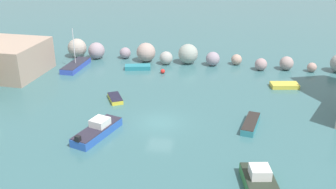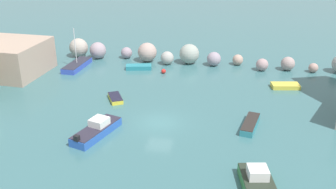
# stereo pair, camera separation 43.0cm
# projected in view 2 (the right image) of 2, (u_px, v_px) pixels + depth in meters

# --- Properties ---
(cove_water) EXTENTS (160.00, 160.00, 0.00)m
(cove_water) POSITION_uv_depth(u_px,v_px,m) (159.00, 122.00, 36.71)
(cove_water) COLOR #38676C
(cove_water) RESTS_ON ground
(rock_breakwater) EXTENTS (38.70, 3.55, 2.72)m
(rock_breakwater) POSITION_uv_depth(u_px,v_px,m) (178.00, 55.00, 52.95)
(rock_breakwater) COLOR #ACA196
(rock_breakwater) RESTS_ON ground
(channel_buoy) EXTENTS (0.60, 0.60, 0.60)m
(channel_buoy) POSITION_uv_depth(u_px,v_px,m) (164.00, 71.00, 49.34)
(channel_buoy) COLOR red
(channel_buoy) RESTS_ON cove_water
(moored_boat_0) EXTENTS (2.12, 5.84, 5.40)m
(moored_boat_0) POSITION_uv_depth(u_px,v_px,m) (77.00, 65.00, 51.36)
(moored_boat_0) COLOR #334EBD
(moored_boat_0) RESTS_ON cove_water
(moored_boat_1) EXTENTS (3.41, 2.12, 0.50)m
(moored_boat_1) POSITION_uv_depth(u_px,v_px,m) (285.00, 86.00, 44.75)
(moored_boat_1) COLOR gold
(moored_boat_1) RESTS_ON cove_water
(moored_boat_2) EXTENTS (3.27, 5.78, 1.46)m
(moored_boat_2) POSITION_uv_depth(u_px,v_px,m) (97.00, 130.00, 34.25)
(moored_boat_2) COLOR blue
(moored_boat_2) RESTS_ON cove_water
(moored_boat_3) EXTENTS (3.10, 5.63, 1.53)m
(moored_boat_3) POSITION_uv_depth(u_px,v_px,m) (259.00, 186.00, 26.65)
(moored_boat_3) COLOR #3A8542
(moored_boat_3) RESTS_ON cove_water
(moored_boat_4) EXTENTS (1.94, 4.33, 0.64)m
(moored_boat_4) POSITION_uv_depth(u_px,v_px,m) (250.00, 124.00, 35.66)
(moored_boat_4) COLOR teal
(moored_boat_4) RESTS_ON cove_water
(moored_boat_6) EXTENTS (2.38, 3.00, 0.48)m
(moored_boat_6) POSITION_uv_depth(u_px,v_px,m) (115.00, 98.00, 41.47)
(moored_boat_6) COLOR yellow
(moored_boat_6) RESTS_ON cove_water
(moored_boat_7) EXTENTS (3.59, 2.07, 0.56)m
(moored_boat_7) POSITION_uv_depth(u_px,v_px,m) (139.00, 67.00, 50.91)
(moored_boat_7) COLOR teal
(moored_boat_7) RESTS_ON cove_water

